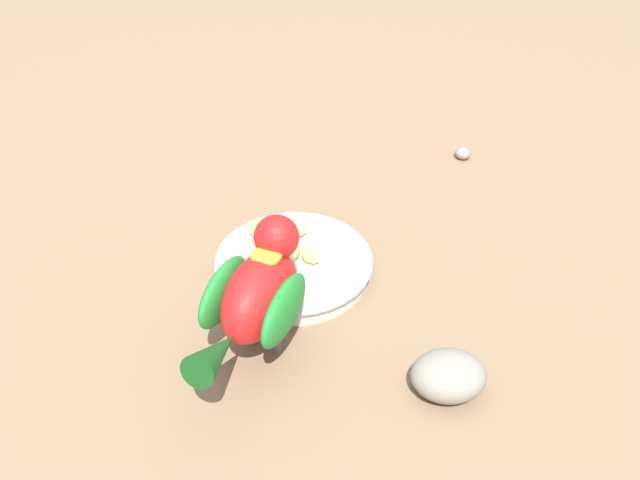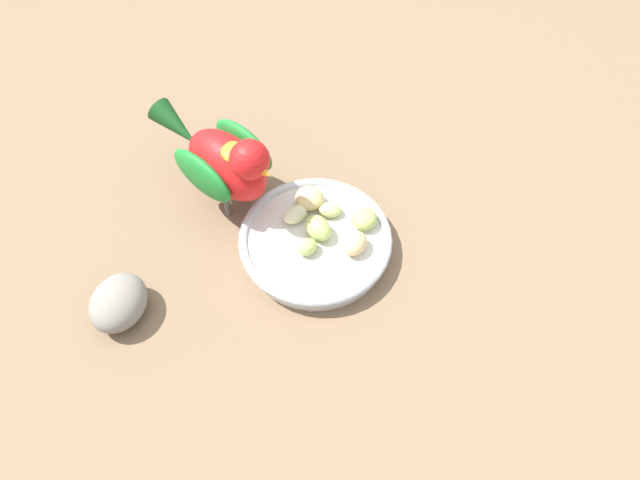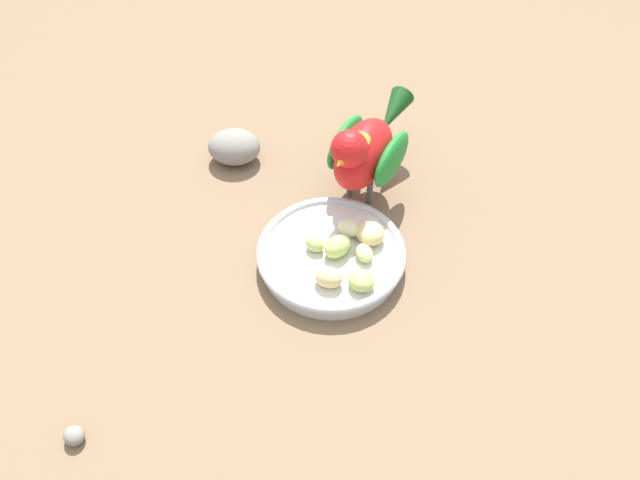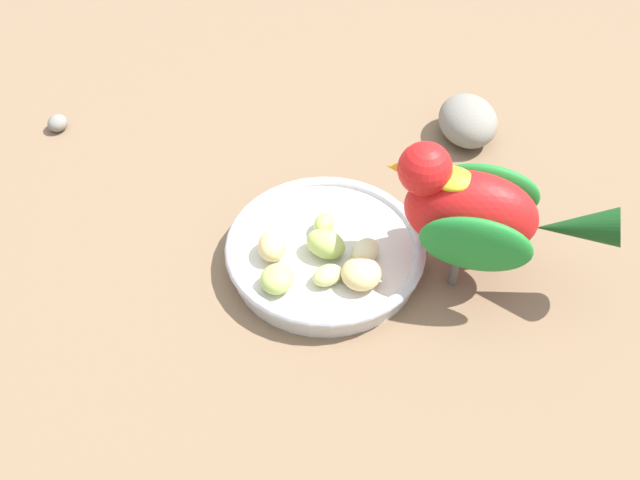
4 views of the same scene
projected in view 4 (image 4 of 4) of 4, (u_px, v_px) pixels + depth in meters
name	position (u px, v px, depth m)	size (l,w,h in m)	color
ground_plane	(325.00, 254.00, 0.78)	(4.00, 4.00, 0.00)	#7A6047
feeding_bowl	(320.00, 252.00, 0.76)	(0.19, 0.19, 0.03)	beige
apple_piece_0	(325.00, 224.00, 0.76)	(0.02, 0.02, 0.02)	#B2CC66
apple_piece_1	(323.00, 275.00, 0.72)	(0.03, 0.02, 0.02)	#C6D17A
apple_piece_2	(361.00, 274.00, 0.72)	(0.04, 0.04, 0.02)	#E5C67F
apple_piece_3	(321.00, 244.00, 0.74)	(0.04, 0.03, 0.03)	#B2CC66
apple_piece_4	(365.00, 252.00, 0.74)	(0.03, 0.02, 0.02)	beige
apple_piece_5	(272.00, 246.00, 0.74)	(0.03, 0.03, 0.02)	#E5C67F
apple_piece_6	(277.00, 279.00, 0.72)	(0.03, 0.03, 0.02)	#B2CC66
parrot	(476.00, 210.00, 0.71)	(0.12, 0.20, 0.14)	#59544C
rock_large	(468.00, 121.00, 0.88)	(0.07, 0.06, 0.05)	gray
pebble_0	(58.00, 123.00, 0.90)	(0.02, 0.02, 0.02)	gray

